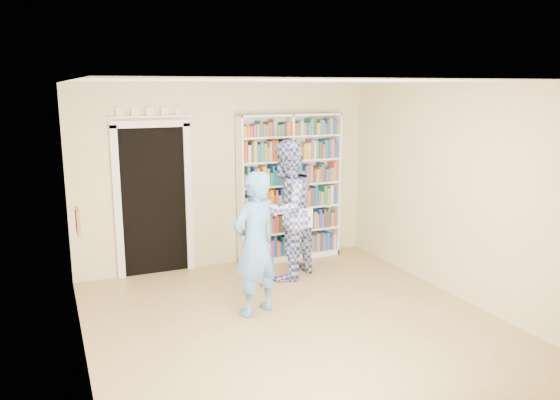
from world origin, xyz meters
TOP-DOWN VIEW (x-y plane):
  - floor at (0.00, 0.00)m, footprint 5.00×5.00m
  - ceiling at (0.00, 0.00)m, footprint 5.00×5.00m
  - wall_back at (0.00, 2.50)m, footprint 4.50×0.00m
  - wall_left at (-2.25, 0.00)m, footprint 0.00×5.00m
  - wall_right at (2.25, 0.00)m, footprint 0.00×5.00m
  - bookshelf at (0.95, 2.34)m, footprint 1.64×0.31m
  - doorway at (-1.10, 2.48)m, footprint 1.10×0.08m
  - wall_art at (-2.23, 0.20)m, footprint 0.03×0.25m
  - man_blue at (-0.30, 0.55)m, footprint 0.73×0.61m
  - man_plaid at (0.55, 1.56)m, footprint 1.20×1.14m
  - paper_sheet at (0.72, 1.30)m, footprint 0.19×0.04m

SIDE VIEW (x-z plane):
  - floor at x=0.00m, z-range 0.00..0.00m
  - man_blue at x=-0.30m, z-range 0.00..1.71m
  - paper_sheet at x=0.72m, z-range 0.77..1.03m
  - man_plaid at x=0.55m, z-range 0.00..1.95m
  - bookshelf at x=0.95m, z-range 0.01..2.26m
  - doorway at x=-1.10m, z-range -0.04..2.39m
  - wall_back at x=0.00m, z-range -0.90..3.60m
  - wall_left at x=-2.25m, z-range -1.15..3.85m
  - wall_right at x=2.25m, z-range -1.15..3.85m
  - wall_art at x=-2.23m, z-range 1.27..1.52m
  - ceiling at x=0.00m, z-range 2.70..2.70m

